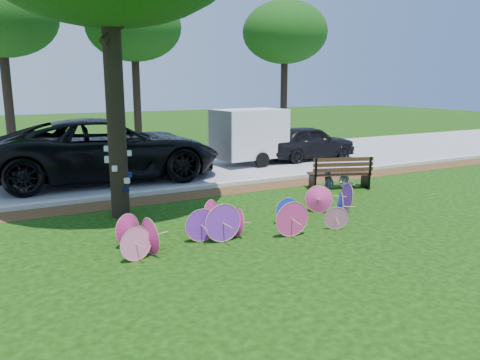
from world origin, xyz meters
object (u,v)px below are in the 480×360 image
at_px(parasol_pile, 250,217).
at_px(person_left, 329,170).
at_px(black_van, 108,149).
at_px(person_right, 347,167).
at_px(dark_pickup, 308,142).
at_px(cargo_trailer, 250,133).
at_px(park_bench, 339,172).

height_order(parasol_pile, person_left, person_left).
bearing_deg(black_van, person_right, -122.41).
height_order(dark_pickup, cargo_trailer, cargo_trailer).
xyz_separation_m(cargo_trailer, person_right, (0.71, -5.09, -0.62)).
bearing_deg(dark_pickup, black_van, 90.67).
xyz_separation_m(parasol_pile, park_bench, (4.61, 2.58, 0.15)).
relative_size(dark_pickup, person_right, 3.36).
xyz_separation_m(dark_pickup, park_bench, (-2.50, -5.10, -0.23)).
relative_size(black_van, park_bench, 3.87).
xyz_separation_m(black_van, cargo_trailer, (5.73, 0.44, 0.21)).
distance_m(black_van, cargo_trailer, 5.75).
xyz_separation_m(cargo_trailer, person_left, (0.01, -5.09, -0.64)).
bearing_deg(park_bench, person_right, 27.12).
bearing_deg(black_van, park_bench, -124.24).
height_order(black_van, person_left, black_van).
bearing_deg(park_bench, black_van, 161.30).
height_order(parasol_pile, cargo_trailer, cargo_trailer).
relative_size(park_bench, person_left, 1.59).
xyz_separation_m(black_van, person_left, (5.73, -4.65, -0.43)).
relative_size(parasol_pile, black_van, 0.85).
xyz_separation_m(cargo_trailer, park_bench, (0.36, -5.14, -0.75)).
bearing_deg(black_van, person_left, -125.59).
height_order(parasol_pile, black_van, black_van).
xyz_separation_m(person_left, person_right, (0.70, 0.00, 0.03)).
distance_m(dark_pickup, cargo_trailer, 2.90).
xyz_separation_m(dark_pickup, cargo_trailer, (-2.85, 0.03, 0.53)).
distance_m(parasol_pile, dark_pickup, 10.48).
relative_size(dark_pickup, person_left, 3.50).
distance_m(dark_pickup, person_right, 5.49).
relative_size(dark_pickup, park_bench, 2.21).
xyz_separation_m(black_van, park_bench, (6.08, -4.70, -0.54)).
height_order(dark_pickup, park_bench, dark_pickup).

